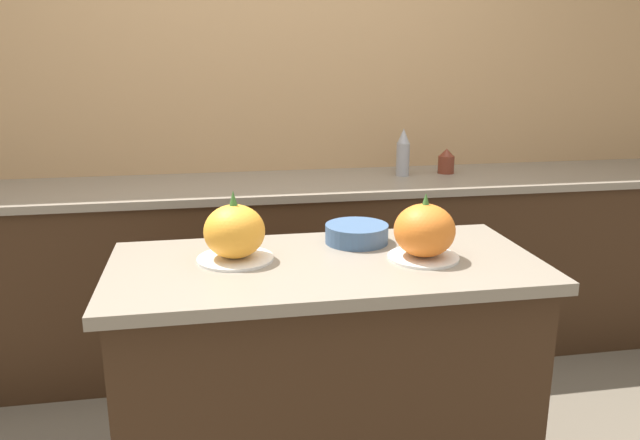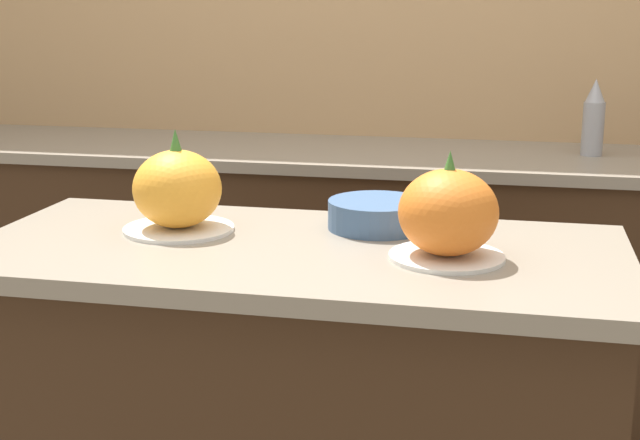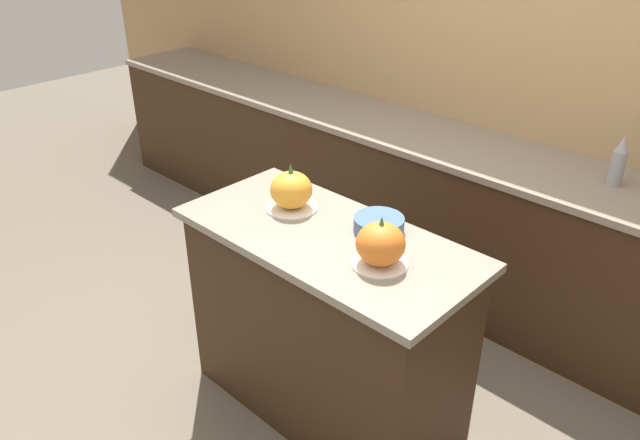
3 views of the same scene
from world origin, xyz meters
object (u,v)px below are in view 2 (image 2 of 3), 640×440
pumpkin_cake_right (448,215)px  bottle_tall (594,119)px  mixing_bowl (377,214)px  pumpkin_cake_left (177,192)px

pumpkin_cake_right → bottle_tall: bearing=75.1°
bottle_tall → mixing_bowl: (-0.50, -1.10, -0.07)m
pumpkin_cake_right → mixing_bowl: size_ratio=1.04×
pumpkin_cake_left → mixing_bowl: pumpkin_cake_left is taller
pumpkin_cake_right → mixing_bowl: pumpkin_cake_right is taller
mixing_bowl → pumpkin_cake_right: bearing=-50.4°
bottle_tall → mixing_bowl: bearing=-114.3°
pumpkin_cake_left → pumpkin_cake_right: (0.54, -0.09, 0.00)m
pumpkin_cake_left → mixing_bowl: (0.39, 0.10, -0.05)m
pumpkin_cake_left → pumpkin_cake_right: 0.55m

